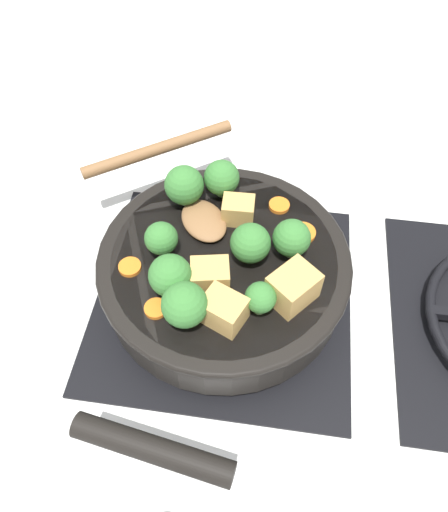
{
  "coord_description": "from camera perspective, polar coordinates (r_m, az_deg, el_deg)",
  "views": [
    {
      "loc": [
        0.33,
        0.05,
        0.53
      ],
      "look_at": [
        0.0,
        0.0,
        0.08
      ],
      "focal_mm": 35.0,
      "sensor_mm": 36.0,
      "label": 1
    }
  ],
  "objects": [
    {
      "name": "broccoli_floret_east_rim",
      "position": [
        0.6,
        -0.27,
        8.91
      ],
      "size": [
        0.04,
        0.04,
        0.05
      ],
      "color": "#709956",
      "rests_on": "skillet_pan"
    },
    {
      "name": "broccoli_floret_south_cluster",
      "position": [
        0.49,
        -4.53,
        -5.6
      ],
      "size": [
        0.05,
        0.05,
        0.05
      ],
      "color": "#709956",
      "rests_on": "skillet_pan"
    },
    {
      "name": "tofu_cube_near_handle",
      "position": [
        0.52,
        -1.59,
        -2.32
      ],
      "size": [
        0.04,
        0.05,
        0.03
      ],
      "primitive_type": "cube",
      "rotation": [
        0.0,
        0.0,
        1.76
      ],
      "color": "tan",
      "rests_on": "skillet_pan"
    },
    {
      "name": "front_burner_grate",
      "position": [
        0.61,
        0.0,
        -3.96
      ],
      "size": [
        0.31,
        0.31,
        0.03
      ],
      "color": "black",
      "rests_on": "ground_plane"
    },
    {
      "name": "carrot_slice_edge_slice",
      "position": [
        0.55,
        -10.71,
        -1.24
      ],
      "size": [
        0.02,
        0.02,
        0.01
      ],
      "primitive_type": "cylinder",
      "color": "orange",
      "rests_on": "skillet_pan"
    },
    {
      "name": "wooden_spoon",
      "position": [
        0.62,
        -5.25,
        8.65
      ],
      "size": [
        0.22,
        0.21,
        0.02
      ],
      "color": "brown",
      "rests_on": "skillet_pan"
    },
    {
      "name": "broccoli_floret_north_edge",
      "position": [
        0.59,
        -4.57,
        8.05
      ],
      "size": [
        0.05,
        0.05,
        0.05
      ],
      "color": "#709956",
      "rests_on": "skillet_pan"
    },
    {
      "name": "broccoli_floret_mid_floret",
      "position": [
        0.54,
        7.74,
        2.02
      ],
      "size": [
        0.04,
        0.04,
        0.05
      ],
      "color": "#709956",
      "rests_on": "skillet_pan"
    },
    {
      "name": "carrot_slice_near_center",
      "position": [
        0.6,
        6.33,
        5.77
      ],
      "size": [
        0.02,
        0.02,
        0.01
      ],
      "primitive_type": "cylinder",
      "color": "orange",
      "rests_on": "skillet_pan"
    },
    {
      "name": "tofu_cube_east_chunk",
      "position": [
        0.5,
        -0.05,
        -6.22
      ],
      "size": [
        0.05,
        0.05,
        0.03
      ],
      "primitive_type": "cube",
      "rotation": [
        0.0,
        0.0,
        1.15
      ],
      "color": "tan",
      "rests_on": "skillet_pan"
    },
    {
      "name": "broccoli_floret_west_rim",
      "position": [
        0.51,
        -6.16,
        -2.25
      ],
      "size": [
        0.04,
        0.04,
        0.05
      ],
      "color": "#709956",
      "rests_on": "skillet_pan"
    },
    {
      "name": "ground_plane",
      "position": [
        0.62,
        0.0,
        -4.56
      ],
      "size": [
        2.4,
        2.4,
        0.0
      ],
      "primitive_type": "plane",
      "color": "silver"
    },
    {
      "name": "skillet_pan",
      "position": [
        0.57,
        -0.07,
        -1.65
      ],
      "size": [
        0.38,
        0.29,
        0.06
      ],
      "color": "black",
      "rests_on": "front_burner_grate"
    },
    {
      "name": "broccoli_floret_small_inner",
      "position": [
        0.54,
        -7.18,
        1.97
      ],
      "size": [
        0.04,
        0.04,
        0.04
      ],
      "color": "#709956",
      "rests_on": "skillet_pan"
    },
    {
      "name": "carrot_slice_under_broccoli",
      "position": [
        0.52,
        -7.8,
        -5.97
      ],
      "size": [
        0.02,
        0.02,
        0.01
      ],
      "primitive_type": "cylinder",
      "color": "orange",
      "rests_on": "skillet_pan"
    },
    {
      "name": "broccoli_floret_center_top",
      "position": [
        0.5,
        4.19,
        -4.8
      ],
      "size": [
        0.03,
        0.03,
        0.04
      ],
      "color": "#709956",
      "rests_on": "skillet_pan"
    },
    {
      "name": "carrot_slice_orange_thin",
      "position": [
        0.58,
        8.99,
        2.64
      ],
      "size": [
        0.03,
        0.03,
        0.01
      ],
      "primitive_type": "cylinder",
      "color": "orange",
      "rests_on": "skillet_pan"
    },
    {
      "name": "tofu_cube_west_chunk",
      "position": [
        0.58,
        1.64,
        5.25
      ],
      "size": [
        0.03,
        0.04,
        0.03
      ],
      "primitive_type": "cube",
      "rotation": [
        0.0,
        0.0,
        1.6
      ],
      "color": "tan",
      "rests_on": "skillet_pan"
    },
    {
      "name": "broccoli_floret_near_spoon",
      "position": [
        0.53,
        3.02,
        1.31
      ],
      "size": [
        0.04,
        0.04,
        0.05
      ],
      "color": "#709956",
      "rests_on": "skillet_pan"
    },
    {
      "name": "tofu_cube_center_large",
      "position": [
        0.51,
        7.89,
        -3.58
      ],
      "size": [
        0.06,
        0.06,
        0.04
      ],
      "primitive_type": "cube",
      "rotation": [
        0.0,
        0.0,
        5.57
      ],
      "color": "tan",
      "rests_on": "skillet_pan"
    }
  ]
}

